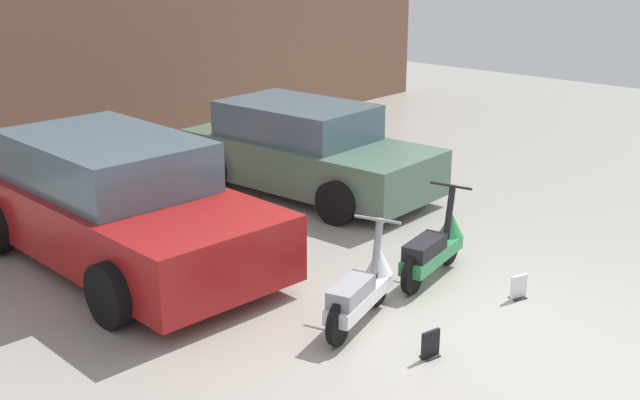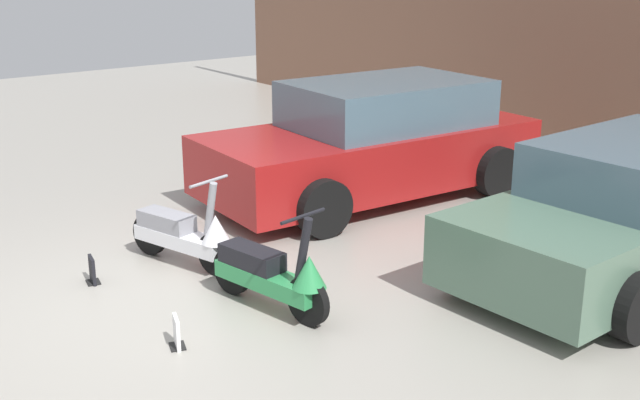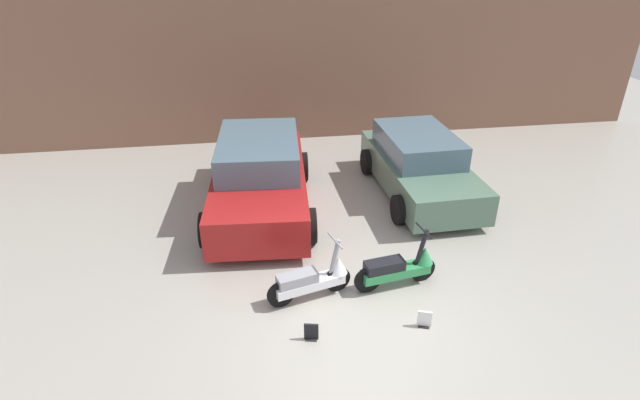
{
  "view_description": "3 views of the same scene",
  "coord_description": "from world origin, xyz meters",
  "px_view_note": "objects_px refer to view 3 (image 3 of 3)",
  "views": [
    {
      "loc": [
        -6.21,
        -3.7,
        3.57
      ],
      "look_at": [
        0.28,
        2.06,
        0.74
      ],
      "focal_mm": 45.0,
      "sensor_mm": 36.0,
      "label": 1
    },
    {
      "loc": [
        6.09,
        -2.81,
        3.03
      ],
      "look_at": [
        0.09,
        1.88,
        0.64
      ],
      "focal_mm": 45.0,
      "sensor_mm": 36.0,
      "label": 2
    },
    {
      "loc": [
        -1.44,
        -5.41,
        4.95
      ],
      "look_at": [
        -0.25,
        2.38,
        0.82
      ],
      "focal_mm": 28.0,
      "sensor_mm": 36.0,
      "label": 3
    }
  ],
  "objects_px": {
    "scooter_front_left": "(313,279)",
    "scooter_front_right": "(399,267)",
    "placard_near_left_scooter": "(311,332)",
    "car_rear_center": "(419,165)",
    "car_rear_left": "(260,177)",
    "placard_near_right_scooter": "(424,320)"
  },
  "relations": [
    {
      "from": "car_rear_left",
      "to": "placard_near_left_scooter",
      "type": "xyz_separation_m",
      "value": [
        0.5,
        -3.98,
        -0.58
      ]
    },
    {
      "from": "scooter_front_left",
      "to": "placard_near_left_scooter",
      "type": "height_order",
      "value": "scooter_front_left"
    },
    {
      "from": "scooter_front_right",
      "to": "car_rear_left",
      "type": "xyz_separation_m",
      "value": [
        -2.05,
        2.98,
        0.35
      ]
    },
    {
      "from": "scooter_front_right",
      "to": "car_rear_center",
      "type": "bearing_deg",
      "value": 57.23
    },
    {
      "from": "scooter_front_left",
      "to": "car_rear_left",
      "type": "xyz_separation_m",
      "value": [
        -0.66,
        3.07,
        0.36
      ]
    },
    {
      "from": "placard_near_left_scooter",
      "to": "placard_near_right_scooter",
      "type": "distance_m",
      "value": 1.64
    },
    {
      "from": "car_rear_center",
      "to": "car_rear_left",
      "type": "bearing_deg",
      "value": -87.95
    },
    {
      "from": "car_rear_left",
      "to": "placard_near_right_scooter",
      "type": "distance_m",
      "value": 4.55
    },
    {
      "from": "car_rear_center",
      "to": "placard_near_left_scooter",
      "type": "bearing_deg",
      "value": -36.49
    },
    {
      "from": "car_rear_left",
      "to": "car_rear_center",
      "type": "bearing_deg",
      "value": 97.71
    },
    {
      "from": "scooter_front_left",
      "to": "scooter_front_right",
      "type": "relative_size",
      "value": 0.97
    },
    {
      "from": "car_rear_center",
      "to": "placard_near_right_scooter",
      "type": "relative_size",
      "value": 14.96
    },
    {
      "from": "car_rear_center",
      "to": "scooter_front_left",
      "type": "bearing_deg",
      "value": -41.74
    },
    {
      "from": "scooter_front_left",
      "to": "scooter_front_right",
      "type": "bearing_deg",
      "value": -11.44
    },
    {
      "from": "car_rear_left",
      "to": "placard_near_right_scooter",
      "type": "bearing_deg",
      "value": 32.37
    },
    {
      "from": "scooter_front_right",
      "to": "placard_near_left_scooter",
      "type": "xyz_separation_m",
      "value": [
        -1.55,
        -1.01,
        -0.23
      ]
    },
    {
      "from": "scooter_front_right",
      "to": "car_rear_center",
      "type": "xyz_separation_m",
      "value": [
        1.38,
        3.2,
        0.28
      ]
    },
    {
      "from": "car_rear_center",
      "to": "placard_near_right_scooter",
      "type": "bearing_deg",
      "value": -18.72
    },
    {
      "from": "scooter_front_right",
      "to": "car_rear_center",
      "type": "height_order",
      "value": "car_rear_center"
    },
    {
      "from": "placard_near_right_scooter",
      "to": "car_rear_center",
      "type": "bearing_deg",
      "value": 72.87
    },
    {
      "from": "scooter_front_left",
      "to": "scooter_front_right",
      "type": "height_order",
      "value": "scooter_front_right"
    },
    {
      "from": "placard_near_left_scooter",
      "to": "car_rear_center",
      "type": "bearing_deg",
      "value": 55.1
    }
  ]
}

